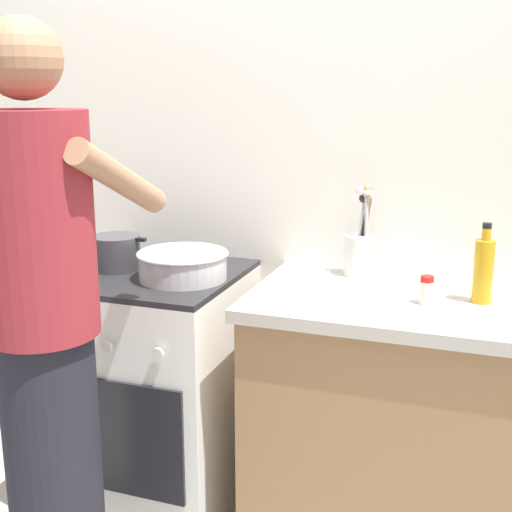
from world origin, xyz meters
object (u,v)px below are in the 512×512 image
Objects in this scene: utensil_crock at (360,247)px; oil_bottle at (483,270)px; stove_range at (156,390)px; mixing_bowl at (183,264)px; person at (46,346)px; spice_bottle at (427,290)px; pot at (116,252)px.

oil_bottle is (0.41, -0.18, 0.00)m from utensil_crock.
utensil_crock is (0.69, 0.21, 0.55)m from stove_range.
person reaches higher than mixing_bowl.
utensil_crock is 0.19× the size of person.
spice_bottle is (0.25, -0.25, -0.06)m from utensil_crock.
spice_bottle reaches higher than stove_range.
pot is 1.24m from oil_bottle.
pot is (-0.14, 0.00, 0.51)m from stove_range.
oil_bottle is at bearing 31.33° from person.
person is at bearing -88.47° from stove_range.
oil_bottle is 0.14× the size of person.
spice_bottle is 0.18m from oil_bottle.
mixing_bowl is (0.28, -0.04, -0.01)m from pot.
utensil_crock reaches higher than oil_bottle.
mixing_bowl is 0.81m from spice_bottle.
pot reaches higher than stove_range.
mixing_bowl is 1.27× the size of oil_bottle.
person is at bearing -76.03° from pot.
utensil_crock reaches higher than mixing_bowl.
mixing_bowl is 0.61m from person.
stove_range is 0.91m from utensil_crock.
stove_range is 0.75m from person.
stove_range is 1.07m from spice_bottle.
utensil_crock is at bearing 14.11° from pot.
person is (-0.12, -0.59, -0.09)m from mixing_bowl.
mixing_bowl reaches higher than spice_bottle.
mixing_bowl is at bearing -14.22° from stove_range.
utensil_crock is at bearing 156.33° from oil_bottle.
person is (0.16, -0.63, -0.10)m from pot.
utensil_crock is 1.09m from person.
stove_range is 2.89× the size of mixing_bowl.
stove_range is 3.68× the size of oil_bottle.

